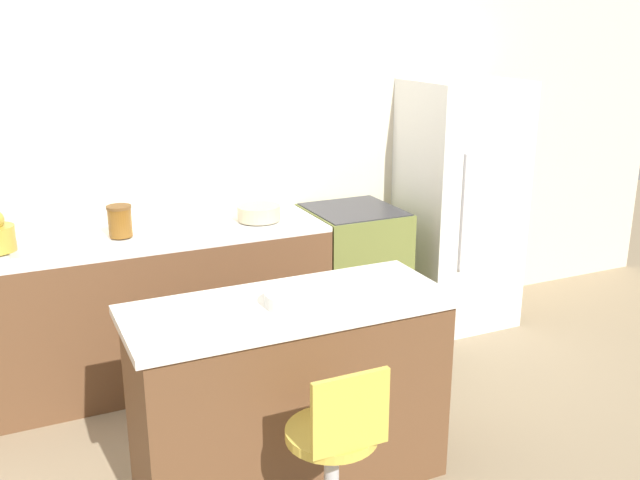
{
  "coord_description": "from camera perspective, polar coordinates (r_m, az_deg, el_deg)",
  "views": [
    {
      "loc": [
        -0.97,
        -3.65,
        2.09
      ],
      "look_at": [
        0.56,
        -0.32,
        0.95
      ],
      "focal_mm": 40.0,
      "sensor_mm": 36.0,
      "label": 1
    }
  ],
  "objects": [
    {
      "name": "back_counter",
      "position": [
        4.34,
        -14.69,
        -5.53
      ],
      "size": [
        2.3,
        0.61,
        0.92
      ],
      "color": "brown",
      "rests_on": "ground_plane"
    },
    {
      "name": "kitchen_island",
      "position": [
        3.33,
        -2.42,
        -12.21
      ],
      "size": [
        1.44,
        0.58,
        0.91
      ],
      "color": "brown",
      "rests_on": "ground_plane"
    },
    {
      "name": "oven_range",
      "position": [
        4.77,
        2.65,
        -2.84
      ],
      "size": [
        0.58,
        0.62,
        0.92
      ],
      "color": "olive",
      "rests_on": "ground_plane"
    },
    {
      "name": "mixing_bowl",
      "position": [
        4.37,
        -4.93,
        2.18
      ],
      "size": [
        0.26,
        0.26,
        0.09
      ],
      "color": "#C1B28E",
      "rests_on": "back_counter"
    },
    {
      "name": "canister_jar",
      "position": [
        4.17,
        -15.72,
        1.48
      ],
      "size": [
        0.14,
        0.14,
        0.18
      ],
      "color": "brown",
      "rests_on": "back_counter"
    },
    {
      "name": "stool_chair",
      "position": [
        2.9,
        1.19,
        -17.7
      ],
      "size": [
        0.36,
        0.36,
        0.89
      ],
      "color": "#B7B7BC",
      "rests_on": "ground_plane"
    },
    {
      "name": "ground_plane",
      "position": [
        4.32,
        -8.82,
        -11.99
      ],
      "size": [
        14.0,
        14.0,
        0.0
      ],
      "primitive_type": "plane",
      "color": "#998466"
    },
    {
      "name": "wall_back",
      "position": [
        4.48,
        -11.95,
        6.68
      ],
      "size": [
        8.0,
        0.06,
        2.6
      ],
      "color": "beige",
      "rests_on": "ground_plane"
    },
    {
      "name": "refrigerator",
      "position": [
        5.06,
        11.04,
        2.76
      ],
      "size": [
        0.72,
        0.65,
        1.71
      ],
      "color": "silver",
      "rests_on": "ground_plane"
    },
    {
      "name": "fruit_bowl",
      "position": [
        3.09,
        -1.94,
        -4.66
      ],
      "size": [
        0.28,
        0.28,
        0.06
      ],
      "color": "white",
      "rests_on": "kitchen_island"
    }
  ]
}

